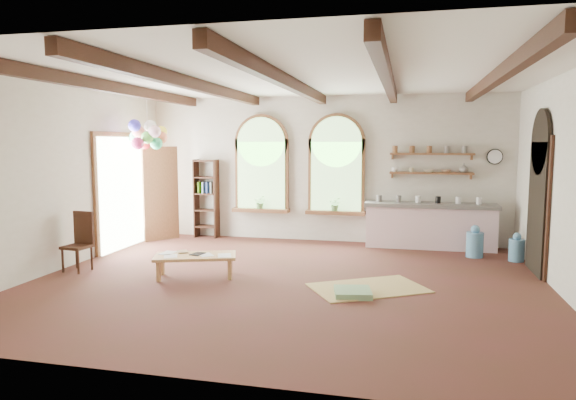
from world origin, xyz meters
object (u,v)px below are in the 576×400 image
(kitchen_counter, at_px, (430,225))
(coffee_table, at_px, (195,257))
(balloon_cluster, at_px, (147,135))
(side_chair, at_px, (78,254))

(kitchen_counter, distance_m, coffee_table, 5.05)
(kitchen_counter, height_order, balloon_cluster, balloon_cluster)
(balloon_cluster, bearing_deg, kitchen_counter, 12.36)
(balloon_cluster, bearing_deg, side_chair, -96.51)
(side_chair, bearing_deg, balloon_cluster, 83.49)
(coffee_table, relative_size, side_chair, 1.41)
(coffee_table, bearing_deg, balloon_cluster, 132.69)
(coffee_table, xyz_separation_m, side_chair, (-2.13, -0.05, -0.04))
(coffee_table, distance_m, balloon_cluster, 3.43)
(coffee_table, distance_m, side_chair, 2.13)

